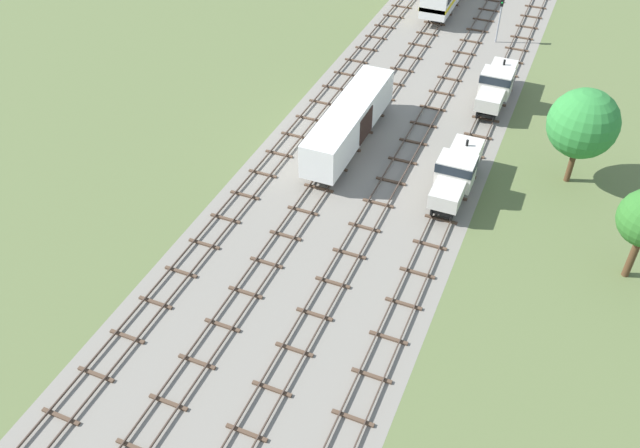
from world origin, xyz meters
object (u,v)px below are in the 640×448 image
shunter_loco_centre_nearest (457,171)px  signal_post_near (500,14)px  freight_boxcar_left_near (350,121)px  shunter_loco_centre_mid (497,84)px

shunter_loco_centre_nearest → signal_post_near: signal_post_near is taller
shunter_loco_centre_nearest → signal_post_near: bearing=95.0°
freight_boxcar_left_near → shunter_loco_centre_mid: size_ratio=1.65×
shunter_loco_centre_mid → shunter_loco_centre_nearest: bearing=-90.0°
shunter_loco_centre_mid → freight_boxcar_left_near: bearing=-129.4°
freight_boxcar_left_near → signal_post_near: 25.59m
freight_boxcar_left_near → signal_post_near: size_ratio=2.87×
shunter_loco_centre_nearest → freight_boxcar_left_near: (-9.61, 2.83, 0.44)m
shunter_loco_centre_nearest → freight_boxcar_left_near: size_ratio=0.60×
shunter_loco_centre_nearest → shunter_loco_centre_mid: size_ratio=1.00×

